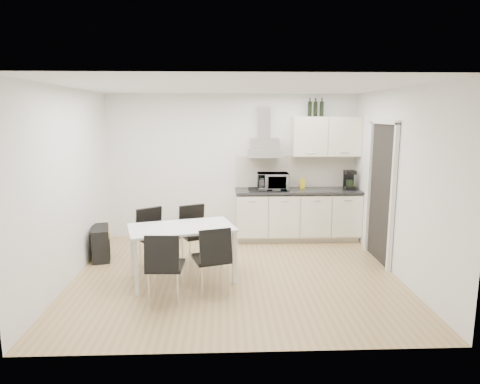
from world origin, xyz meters
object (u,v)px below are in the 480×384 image
(chair_far_left, at_px, (155,239))
(chair_near_left, at_px, (166,267))
(kitchenette, at_px, (300,194))
(chair_far_right, at_px, (196,235))
(guitar_amp, at_px, (101,243))
(floor_speaker, at_px, (176,230))
(chair_near_right, at_px, (211,259))
(dining_table, at_px, (182,232))

(chair_far_left, relative_size, chair_near_left, 1.00)
(kitchenette, height_order, chair_near_left, kitchenette)
(chair_far_left, relative_size, chair_far_right, 1.00)
(kitchenette, bearing_deg, guitar_amp, -163.76)
(chair_far_right, relative_size, chair_near_left, 1.00)
(chair_far_right, height_order, guitar_amp, chair_far_right)
(chair_far_left, bearing_deg, floor_speaker, -129.31)
(chair_far_left, distance_m, guitar_amp, 1.04)
(chair_near_left, height_order, floor_speaker, chair_near_left)
(chair_near_left, height_order, guitar_amp, chair_near_left)
(chair_far_right, bearing_deg, chair_near_left, 53.22)
(chair_near_right, xyz_separation_m, floor_speaker, (-0.72, 2.48, -0.30))
(chair_far_right, xyz_separation_m, chair_near_right, (0.25, -1.09, 0.00))
(chair_far_left, bearing_deg, guitar_amp, -60.28)
(chair_far_left, distance_m, chair_far_right, 0.61)
(chair_near_left, distance_m, chair_near_right, 0.60)
(dining_table, bearing_deg, guitar_amp, 131.06)
(kitchenette, xyz_separation_m, guitar_amp, (-3.29, -0.96, -0.58))
(chair_near_right, height_order, guitar_amp, chair_near_right)
(kitchenette, distance_m, chair_far_right, 2.20)
(chair_far_right, bearing_deg, kitchenette, -169.83)
(chair_far_left, distance_m, chair_near_left, 1.20)
(chair_far_left, xyz_separation_m, chair_far_right, (0.59, 0.17, 0.00))
(kitchenette, relative_size, chair_near_right, 2.86)
(dining_table, relative_size, chair_far_left, 1.75)
(kitchenette, relative_size, floor_speaker, 8.74)
(chair_near_right, bearing_deg, floor_speaker, 88.56)
(dining_table, xyz_separation_m, chair_near_right, (0.41, -0.45, -0.23))
(kitchenette, height_order, chair_far_right, kitchenette)
(kitchenette, xyz_separation_m, chair_far_right, (-1.78, -1.23, -0.39))
(chair_near_left, bearing_deg, guitar_amp, 130.55)
(dining_table, bearing_deg, chair_far_right, 60.93)
(chair_far_left, relative_size, chair_near_right, 1.00)
(dining_table, xyz_separation_m, guitar_amp, (-1.36, 0.91, -0.41))
(chair_far_right, bearing_deg, dining_table, 51.64)
(dining_table, bearing_deg, kitchenette, 28.73)
(chair_near_left, bearing_deg, chair_far_left, 107.67)
(chair_far_left, bearing_deg, kitchenette, 175.78)
(chair_far_right, distance_m, guitar_amp, 1.55)
(dining_table, relative_size, guitar_amp, 2.37)
(dining_table, relative_size, chair_near_left, 1.75)
(kitchenette, bearing_deg, chair_far_left, -149.38)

